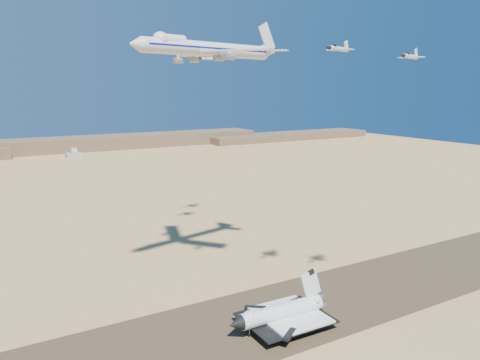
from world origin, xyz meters
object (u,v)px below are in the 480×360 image
crew_a (309,323)px  crew_b (305,327)px  chase_jet_b (410,56)px  crew_c (308,329)px  carrier_747 (205,49)px  chase_jet_c (205,48)px  shuttle (281,314)px  chase_jet_a (338,49)px  chase_jet_d (210,59)px

crew_a → crew_b: 3.44m
crew_a → chase_jet_b: chase_jet_b is taller
crew_b → crew_c: bearing=172.6°
carrier_747 → crew_b: bearing=-87.3°
chase_jet_b → chase_jet_c: chase_jet_c is taller
shuttle → chase_jet_b: size_ratio=2.67×
crew_b → chase_jet_b: (32.94, -10.34, 94.70)m
chase_jet_c → carrier_747: bearing=-119.4°
crew_a → crew_b: size_ratio=1.08×
chase_jet_a → chase_jet_b: chase_jet_a is taller
shuttle → carrier_747: bearing=99.5°
carrier_747 → crew_b: size_ratio=46.40×
crew_a → chase_jet_b: 100.03m
chase_jet_a → chase_jet_c: 91.84m
crew_a → crew_c: size_ratio=0.92×
shuttle → chase_jet_b: chase_jet_b is taller
chase_jet_b → chase_jet_c: bearing=81.9°
chase_jet_a → chase_jet_b: size_ratio=1.07×
crew_b → chase_jet_a: size_ratio=0.10×
chase_jet_b → crew_b: bearing=142.1°
chase_jet_a → chase_jet_c: chase_jet_c is taller
carrier_747 → chase_jet_d: (35.91, 66.90, 0.89)m
shuttle → carrier_747: carrier_747 is taller
shuttle → chase_jet_d: (29.25, 112.02, 95.92)m
carrier_747 → crew_b: 112.57m
carrier_747 → crew_a: carrier_747 is taller
crew_c → chase_jet_c: chase_jet_c is taller
shuttle → chase_jet_b: 99.90m
shuttle → chase_jet_d: bearing=76.4°
chase_jet_a → crew_c: bearing=-176.4°
carrier_747 → chase_jet_a: size_ratio=4.59×
crew_a → chase_jet_b: (30.02, -12.15, 94.64)m
shuttle → crew_a: 11.38m
chase_jet_c → crew_c: bearing=-98.5°
crew_c → chase_jet_a: (15.31, 6.96, 97.45)m
chase_jet_a → chase_jet_c: (-5.81, 91.43, 6.42)m
chase_jet_b → shuttle: bearing=137.4°
chase_jet_a → chase_jet_d: chase_jet_d is taller
chase_jet_c → shuttle: bearing=-103.1°
crew_b → crew_c: crew_c is taller
chase_jet_b → carrier_747: bearing=106.7°
crew_b → crew_c: size_ratio=0.85×
shuttle → crew_b: size_ratio=25.23×
crew_a → chase_jet_b: size_ratio=0.11×
crew_c → chase_jet_b: 100.57m
shuttle → crew_c: 10.81m
crew_c → chase_jet_a: bearing=-98.1°
chase_jet_b → chase_jet_a: bearing=118.0°
crew_c → chase_jet_b: size_ratio=0.12×
crew_b → shuttle: bearing=47.3°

